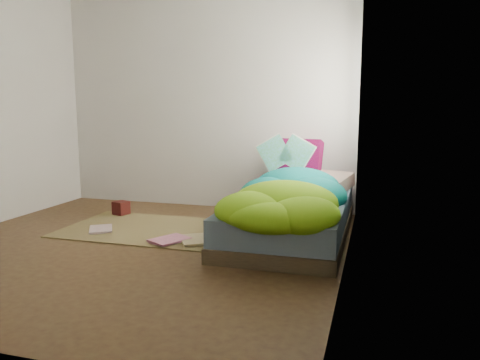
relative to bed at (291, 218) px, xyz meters
name	(u,v)px	position (x,y,z in m)	size (l,w,h in m)	color
ground	(134,247)	(-1.22, -0.72, -0.17)	(3.50, 3.50, 0.00)	#402618
room_walls	(129,50)	(-1.21, -0.71, 1.46)	(3.54, 3.54, 2.62)	silver
bed	(291,218)	(0.00, 0.00, 0.00)	(1.00, 2.00, 0.34)	#372D1E
duvet	(287,185)	(0.00, -0.22, 0.34)	(0.96, 1.84, 0.34)	#06606A
rug	(149,229)	(-1.37, -0.17, -0.16)	(1.60, 1.10, 0.01)	brown
pillow_floral	(320,181)	(0.17, 0.70, 0.24)	(0.62, 0.38, 0.14)	beige
pillow_magenta	(298,162)	(-0.08, 0.87, 0.42)	(0.49, 0.15, 0.49)	#540531
open_book	(286,143)	(-0.14, 0.42, 0.65)	(0.47, 0.10, 0.29)	green
wooden_box	(121,208)	(-1.94, 0.29, -0.09)	(0.14, 0.14, 0.14)	#380C0D
floor_book_a	(89,230)	(-1.86, -0.43, -0.15)	(0.21, 0.29, 0.02)	silver
floor_book_b	(161,238)	(-1.08, -0.49, -0.14)	(0.24, 0.32, 0.03)	pink
floor_book_c	(181,241)	(-0.87, -0.53, -0.14)	(0.25, 0.33, 0.03)	tan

